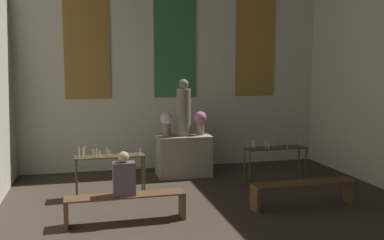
# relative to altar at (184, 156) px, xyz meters

# --- Properties ---
(wall_back) EXTENTS (7.88, 0.16, 5.63)m
(wall_back) POSITION_rel_altar_xyz_m (0.00, 1.00, 2.36)
(wall_back) COLOR beige
(wall_back) RESTS_ON ground_plane
(altar) EXTENTS (1.24, 0.70, 0.96)m
(altar) POSITION_rel_altar_xyz_m (0.00, 0.00, 0.00)
(altar) COLOR gray
(altar) RESTS_ON ground_plane
(statue) EXTENTS (0.33, 0.33, 1.32)m
(statue) POSITION_rel_altar_xyz_m (0.00, -0.00, 1.09)
(statue) COLOR gray
(statue) RESTS_ON altar
(flower_vase_left) EXTENTS (0.29, 0.29, 0.56)m
(flower_vase_left) POSITION_rel_altar_xyz_m (-0.40, -0.00, 0.82)
(flower_vase_left) COLOR #937A5B
(flower_vase_left) RESTS_ON altar
(flower_vase_right) EXTENTS (0.29, 0.29, 0.56)m
(flower_vase_right) POSITION_rel_altar_xyz_m (0.40, -0.00, 0.82)
(flower_vase_right) COLOR #937A5B
(flower_vase_right) RESTS_ON altar
(candle_rack_left) EXTENTS (1.37, 0.38, 1.01)m
(candle_rack_left) POSITION_rel_altar_xyz_m (-1.79, -1.20, 0.22)
(candle_rack_left) COLOR #473823
(candle_rack_left) RESTS_ON ground_plane
(candle_rack_right) EXTENTS (1.37, 0.38, 1.01)m
(candle_rack_right) POSITION_rel_altar_xyz_m (1.77, -1.20, 0.22)
(candle_rack_right) COLOR #473823
(candle_rack_right) RESTS_ON ground_plane
(pew_back_left) EXTENTS (1.97, 0.36, 0.47)m
(pew_back_left) POSITION_rel_altar_xyz_m (-1.62, -2.75, -0.14)
(pew_back_left) COLOR brown
(pew_back_left) RESTS_ON ground_plane
(pew_back_right) EXTENTS (1.97, 0.36, 0.47)m
(pew_back_right) POSITION_rel_altar_xyz_m (1.62, -2.75, -0.14)
(pew_back_right) COLOR brown
(pew_back_right) RESTS_ON ground_plane
(person_seated) EXTENTS (0.36, 0.24, 0.73)m
(person_seated) POSITION_rel_altar_xyz_m (-1.64, -2.75, 0.30)
(person_seated) COLOR #564C56
(person_seated) RESTS_ON pew_back_left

